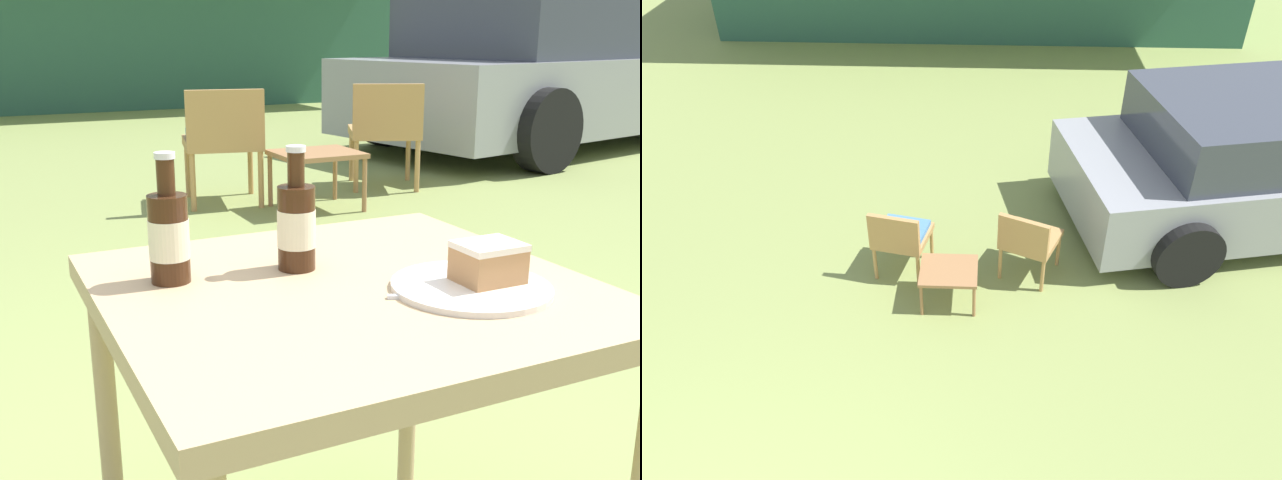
{
  "view_description": "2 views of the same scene",
  "coord_description": "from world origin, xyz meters",
  "views": [
    {
      "loc": [
        -0.54,
        -1.01,
        1.09
      ],
      "look_at": [
        0.0,
        0.1,
        0.75
      ],
      "focal_mm": 42.0,
      "sensor_mm": 36.0,
      "label": 1
    },
    {
      "loc": [
        1.79,
        -1.1,
        3.97
      ],
      "look_at": [
        1.62,
        2.95,
        0.9
      ],
      "focal_mm": 35.0,
      "sensor_mm": 36.0,
      "label": 2
    }
  ],
  "objects": [
    {
      "name": "wicker_chair_cushioned",
      "position": [
        1.01,
        3.61,
        0.45
      ],
      "size": [
        0.58,
        0.59,
        0.76
      ],
      "rotation": [
        0.0,
        0.0,
        2.93
      ],
      "color": "#B2844C",
      "rests_on": "ground_plane"
    },
    {
      "name": "parked_car",
      "position": [
        4.77,
        4.76,
        0.69
      ],
      "size": [
        4.6,
        2.74,
        1.42
      ],
      "rotation": [
        0.0,
        0.0,
        0.2
      ],
      "color": "gray",
      "rests_on": "ground_plane"
    },
    {
      "name": "wicker_chair_plain",
      "position": [
        2.22,
        3.59,
        0.44
      ],
      "size": [
        0.65,
        0.65,
        0.76
      ],
      "rotation": [
        0.0,
        0.0,
        2.72
      ],
      "color": "#B2844C",
      "rests_on": "ground_plane"
    },
    {
      "name": "garden_side_table",
      "position": [
        1.49,
        3.21,
        0.33
      ],
      "size": [
        0.52,
        0.46,
        0.37
      ],
      "color": "#996B42",
      "rests_on": "ground_plane"
    }
  ]
}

